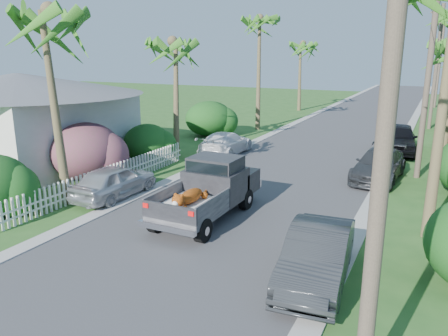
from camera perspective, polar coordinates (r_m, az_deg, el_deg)
The scene contains 23 objects.
ground at distance 11.85m, azimuth -9.39°, elevation -13.54°, with size 120.00×120.00×0.00m, color #29541F.
road at distance 34.40m, azimuth 15.66°, elevation 4.93°, with size 8.00×100.00×0.02m, color #38383A.
curb_left at distance 35.43m, azimuth 8.81°, elevation 5.61°, with size 0.60×100.00×0.06m, color #A5A39E.
curb_right at distance 33.88m, azimuth 22.81°, elevation 4.21°, with size 0.60×100.00×0.06m, color #A5A39E.
pickup_truck at distance 15.35m, azimuth -1.59°, elevation -2.54°, with size 1.98×5.12×2.06m.
parked_car_rn at distance 11.32m, azimuth 12.06°, elevation -11.16°, with size 1.47×4.20×1.39m, color #2A2C2E.
parked_car_rm at distance 20.91m, azimuth 19.58°, elevation 0.32°, with size 1.86×4.58×1.33m, color #2D3032.
parked_car_rf at distance 27.11m, azimuth 21.84°, elevation 3.60°, with size 1.92×4.77×1.62m, color black.
parked_car_ln at distance 17.79m, azimuth -14.11°, elevation -1.72°, with size 1.57×3.90×1.33m, color #BABDC2.
parked_car_lf at distance 24.62m, azimuth 0.23°, elevation 3.23°, with size 1.81×4.45×1.29m, color white.
palm_l_a at distance 16.92m, azimuth -22.30°, elevation 18.33°, with size 4.40×4.40×8.20m.
palm_l_b at distance 24.20m, azimuth -6.48°, elevation 16.04°, with size 4.40×4.40×7.40m.
palm_l_c at distance 32.83m, azimuth 4.69°, elevation 18.82°, with size 4.40×4.40×9.20m.
palm_l_d at distance 44.25m, azimuth 10.05°, elevation 15.69°, with size 4.40×4.40×7.70m.
shrub_l_b at distance 20.55m, azimuth -17.55°, elevation 2.07°, with size 3.00×3.30×2.60m, color #AF196D.
shrub_l_c at distance 23.34m, azimuth -10.02°, elevation 3.25°, with size 2.40×2.64×2.00m, color #134419.
shrub_l_d at distance 30.29m, azimuth -1.96°, elevation 6.47°, with size 3.20×3.52×2.40m, color #134419.
picket_fence at distance 19.19m, azimuth -14.49°, elevation -1.04°, with size 0.10×11.00×1.00m, color white.
house_left at distance 24.88m, azimuth -24.84°, elevation 5.43°, with size 9.00×8.00×4.60m.
utility_pole_a at distance 6.48m, azimuth 20.38°, elevation 5.14°, with size 1.60×0.26×9.00m.
utility_pole_b at distance 21.40m, azimuth 25.12°, elevation 10.80°, with size 1.60×0.26×9.00m.
utility_pole_c at distance 36.39m, azimuth 25.98°, elevation 11.80°, with size 1.60×0.26×9.00m.
utility_pole_d at distance 51.38m, azimuth 26.34°, elevation 12.22°, with size 1.60×0.26×9.00m.
Camera 1 is at (6.26, -8.37, 5.58)m, focal length 35.00 mm.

